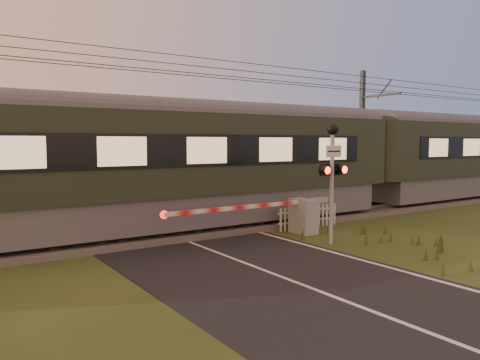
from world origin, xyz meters
TOP-DOWN VIEW (x-y plane):
  - ground at (0.00, 0.00)m, footprint 160.00×160.00m
  - road at (0.02, -0.23)m, footprint 6.00×140.00m
  - track_bed at (0.00, 6.50)m, footprint 140.00×3.40m
  - overhead_wires at (0.00, 6.50)m, footprint 120.00×0.62m
  - train at (9.75, 6.50)m, footprint 46.29×3.19m
  - boom_gate at (3.75, 3.96)m, footprint 6.44×0.92m
  - crossing_signal at (3.56, 2.19)m, footprint 0.95×0.37m
  - picket_fence at (4.83, 4.60)m, footprint 2.83×0.07m
  - catenary_mast at (12.31, 8.72)m, footprint 0.22×2.46m

SIDE VIEW (x-z plane):
  - ground at x=0.00m, z-range 0.00..0.00m
  - road at x=0.02m, z-range 0.00..0.03m
  - track_bed at x=0.00m, z-range -0.13..0.26m
  - picket_fence at x=4.83m, z-range 0.00..0.83m
  - boom_gate at x=3.75m, z-range 0.05..1.28m
  - train at x=9.75m, z-range 0.28..4.60m
  - crossing_signal at x=3.56m, z-range 0.70..4.42m
  - catenary_mast at x=12.31m, z-range 0.14..6.99m
  - overhead_wires at x=0.00m, z-range 5.41..6.04m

